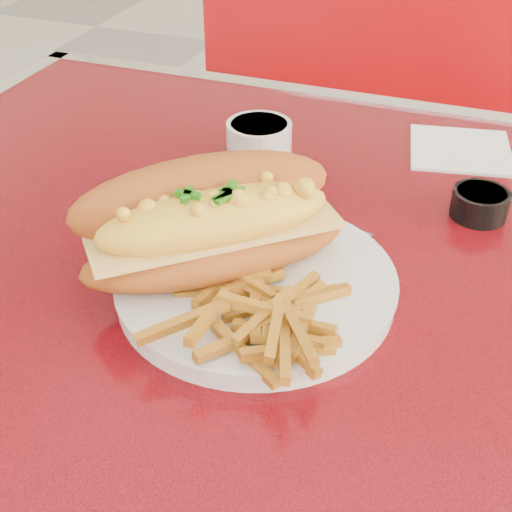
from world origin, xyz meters
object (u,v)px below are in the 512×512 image
(fork, at_px, (334,267))
(sauce_cup_left, at_px, (160,188))
(booth_bench_far, at_px, (435,244))
(mac_hoagie, at_px, (211,221))
(dinner_plate, at_px, (256,284))
(gravy_ramekin, at_px, (259,139))
(diner_table, at_px, (357,398))
(sauce_cup_right, at_px, (480,202))

(fork, xyz_separation_m, sauce_cup_left, (-0.21, 0.08, -0.00))
(booth_bench_far, distance_m, mac_hoagie, 1.03)
(dinner_plate, height_order, gravy_ramekin, gravy_ramekin)
(dinner_plate, height_order, sauce_cup_left, sauce_cup_left)
(booth_bench_far, height_order, gravy_ramekin, booth_bench_far)
(diner_table, xyz_separation_m, sauce_cup_right, (0.08, 0.14, 0.18))
(mac_hoagie, xyz_separation_m, fork, (0.10, 0.03, -0.04))
(mac_hoagie, bearing_deg, diner_table, -18.68)
(diner_table, relative_size, mac_hoagie, 4.82)
(diner_table, xyz_separation_m, fork, (-0.03, -0.02, 0.18))
(fork, relative_size, gravy_ramekin, 1.71)
(diner_table, height_order, dinner_plate, dinner_plate)
(sauce_cup_right, bearing_deg, mac_hoagie, -137.57)
(sauce_cup_left, bearing_deg, gravy_ramekin, 65.01)
(dinner_plate, xyz_separation_m, sauce_cup_left, (-0.15, 0.11, 0.01))
(mac_hoagie, relative_size, sauce_cup_right, 3.34)
(booth_bench_far, xyz_separation_m, sauce_cup_left, (-0.24, -0.76, 0.50))
(diner_table, distance_m, mac_hoagie, 0.27)
(booth_bench_far, distance_m, sauce_cup_right, 0.84)
(mac_hoagie, height_order, sauce_cup_right, mac_hoagie)
(sauce_cup_left, bearing_deg, diner_table, -12.23)
(dinner_plate, height_order, fork, same)
(dinner_plate, xyz_separation_m, gravy_ramekin, (-0.09, 0.25, 0.01))
(diner_table, bearing_deg, booth_bench_far, 90.00)
(gravy_ramekin, bearing_deg, sauce_cup_right, -10.02)
(mac_hoagie, height_order, sauce_cup_left, mac_hoagie)
(diner_table, xyz_separation_m, dinner_plate, (-0.09, -0.06, 0.17))
(booth_bench_far, xyz_separation_m, fork, (-0.03, -0.83, 0.50))
(diner_table, distance_m, sauce_cup_right, 0.24)
(fork, distance_m, sauce_cup_right, 0.20)
(dinner_plate, distance_m, sauce_cup_right, 0.26)
(mac_hoagie, distance_m, fork, 0.12)
(gravy_ramekin, height_order, sauce_cup_left, gravy_ramekin)
(diner_table, distance_m, booth_bench_far, 0.87)
(gravy_ramekin, distance_m, sauce_cup_right, 0.26)
(diner_table, distance_m, dinner_plate, 0.20)
(fork, height_order, gravy_ramekin, gravy_ramekin)
(sauce_cup_left, bearing_deg, booth_bench_far, 72.28)
(diner_table, height_order, sauce_cup_right, sauce_cup_right)
(diner_table, relative_size, sauce_cup_right, 16.09)
(sauce_cup_right, bearing_deg, fork, -123.98)
(sauce_cup_left, distance_m, sauce_cup_right, 0.33)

